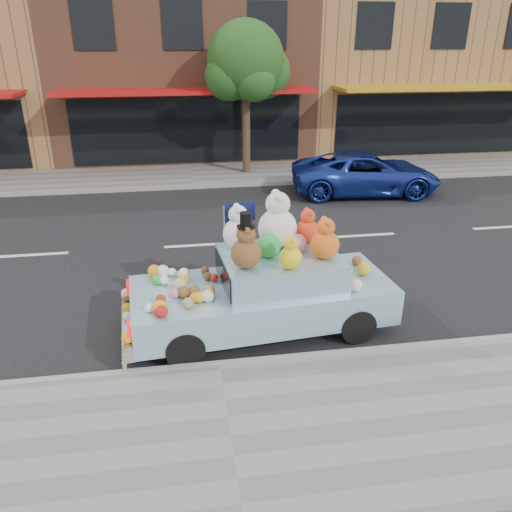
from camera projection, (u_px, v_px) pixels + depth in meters
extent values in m
plane|color=black|center=(202.00, 245.00, 12.06)|extent=(120.00, 120.00, 0.00)
cube|color=gray|center=(231.00, 439.00, 6.15)|extent=(60.00, 3.00, 0.12)
cube|color=gray|center=(191.00, 176.00, 17.91)|extent=(60.00, 3.00, 0.12)
cube|color=gray|center=(220.00, 366.00, 7.51)|extent=(60.00, 0.12, 0.13)
cube|color=gray|center=(193.00, 187.00, 16.56)|extent=(60.00, 0.12, 0.13)
cube|color=#91563D|center=(183.00, 66.00, 21.51)|extent=(10.00, 8.00, 7.00)
cube|color=black|center=(188.00, 131.00, 18.72)|extent=(8.50, 0.06, 2.40)
cube|color=#B41110|center=(187.00, 91.00, 17.32)|extent=(9.00, 1.80, 0.12)
cube|color=black|center=(93.00, 25.00, 16.84)|extent=(1.40, 0.06, 1.60)
cube|color=black|center=(182.00, 25.00, 17.27)|extent=(1.40, 0.06, 1.60)
cube|color=black|center=(268.00, 25.00, 17.70)|extent=(1.40, 0.06, 1.60)
cube|color=olive|center=(402.00, 64.00, 22.93)|extent=(10.00, 8.00, 7.00)
cube|color=black|center=(437.00, 124.00, 20.13)|extent=(8.50, 0.06, 2.40)
cube|color=#BF8E16|center=(454.00, 87.00, 18.74)|extent=(9.00, 1.80, 0.12)
cube|color=black|center=(375.00, 26.00, 18.26)|extent=(1.40, 0.06, 1.60)
cube|color=black|center=(451.00, 26.00, 18.69)|extent=(1.40, 0.06, 1.60)
cylinder|color=#38281C|center=(246.00, 131.00, 17.58)|extent=(0.28, 0.28, 3.20)
sphere|color=#1A4012|center=(246.00, 60.00, 16.65)|extent=(2.60, 2.60, 2.60)
sphere|color=#1A4012|center=(265.00, 72.00, 17.18)|extent=(1.80, 1.80, 1.80)
sphere|color=#1A4012|center=(229.00, 76.00, 16.58)|extent=(1.60, 1.60, 1.60)
sphere|color=#1A4012|center=(254.00, 80.00, 16.37)|extent=(1.40, 1.40, 1.40)
sphere|color=#1A4012|center=(235.00, 69.00, 17.27)|extent=(1.60, 1.60, 1.60)
imported|color=#1B3196|center=(366.00, 173.00, 15.85)|extent=(4.83, 2.58, 1.29)
cylinder|color=black|center=(357.00, 326.00, 8.12)|extent=(0.62, 0.25, 0.60)
cylinder|color=black|center=(323.00, 284.00, 9.50)|extent=(0.62, 0.25, 0.60)
cylinder|color=black|center=(185.00, 349.00, 7.50)|extent=(0.62, 0.25, 0.60)
cylinder|color=black|center=(175.00, 301.00, 8.88)|extent=(0.62, 0.25, 0.60)
cube|color=#96C9E0|center=(262.00, 300.00, 8.40)|extent=(4.43, 2.07, 0.60)
cube|color=#96C9E0|center=(280.00, 268.00, 8.25)|extent=(2.02, 1.66, 0.50)
cube|color=silver|center=(128.00, 324.00, 7.97)|extent=(0.32, 1.79, 0.26)
cube|color=red|center=(130.00, 329.00, 7.25)|extent=(0.08, 0.28, 0.16)
cube|color=red|center=(129.00, 287.00, 8.46)|extent=(0.08, 0.28, 0.16)
cube|color=black|center=(223.00, 275.00, 8.04)|extent=(0.15, 1.30, 0.40)
sphere|color=brown|center=(246.00, 253.00, 7.60)|extent=(0.48, 0.48, 0.48)
sphere|color=brown|center=(246.00, 235.00, 7.47)|extent=(0.30, 0.30, 0.30)
sphere|color=brown|center=(247.00, 231.00, 7.34)|extent=(0.11, 0.11, 0.11)
sphere|color=brown|center=(245.00, 226.00, 7.53)|extent=(0.11, 0.11, 0.11)
cylinder|color=black|center=(246.00, 227.00, 7.42)|extent=(0.28, 0.28, 0.02)
cylinder|color=black|center=(246.00, 220.00, 7.38)|extent=(0.18, 0.18, 0.22)
sphere|color=#F3E0C1|center=(277.00, 228.00, 8.34)|extent=(0.66, 0.66, 0.66)
sphere|color=#F3E0C1|center=(278.00, 204.00, 8.16)|extent=(0.41, 0.41, 0.41)
sphere|color=#F3E0C1|center=(280.00, 199.00, 7.98)|extent=(0.16, 0.16, 0.16)
sphere|color=#F3E0C1|center=(276.00, 194.00, 8.24)|extent=(0.16, 0.16, 0.16)
sphere|color=#DC5514|center=(325.00, 245.00, 7.93)|extent=(0.46, 0.46, 0.46)
sphere|color=#DC5514|center=(326.00, 227.00, 7.81)|extent=(0.29, 0.29, 0.29)
sphere|color=#DC5514|center=(328.00, 224.00, 7.68)|extent=(0.11, 0.11, 0.11)
sphere|color=#DC5514|center=(325.00, 219.00, 7.86)|extent=(0.11, 0.11, 0.11)
sphere|color=red|center=(307.00, 231.00, 8.55)|extent=(0.42, 0.42, 0.42)
sphere|color=red|center=(308.00, 216.00, 8.44)|extent=(0.26, 0.26, 0.26)
sphere|color=red|center=(309.00, 213.00, 8.33)|extent=(0.10, 0.10, 0.10)
sphere|color=red|center=(307.00, 210.00, 8.49)|extent=(0.10, 0.10, 0.10)
sphere|color=white|center=(238.00, 234.00, 8.31)|extent=(0.51, 0.51, 0.51)
sphere|color=white|center=(238.00, 215.00, 8.18)|extent=(0.32, 0.32, 0.32)
sphere|color=white|center=(239.00, 211.00, 8.03)|extent=(0.12, 0.12, 0.12)
sphere|color=white|center=(237.00, 207.00, 8.24)|extent=(0.12, 0.12, 0.12)
sphere|color=gold|center=(291.00, 258.00, 7.58)|extent=(0.36, 0.36, 0.36)
sphere|color=gold|center=(291.00, 244.00, 7.49)|extent=(0.22, 0.22, 0.22)
sphere|color=gold|center=(292.00, 241.00, 7.39)|extent=(0.08, 0.08, 0.08)
sphere|color=gold|center=(290.00, 238.00, 7.53)|extent=(0.08, 0.08, 0.08)
sphere|color=green|center=(268.00, 246.00, 8.03)|extent=(0.40, 0.40, 0.40)
sphere|color=#D26989|center=(297.00, 243.00, 8.20)|extent=(0.32, 0.32, 0.32)
sphere|color=white|center=(164.00, 280.00, 8.23)|extent=(0.15, 0.15, 0.15)
sphere|color=orange|center=(200.00, 297.00, 7.71)|extent=(0.16, 0.16, 0.16)
sphere|color=white|center=(172.00, 272.00, 8.53)|extent=(0.14, 0.14, 0.14)
sphere|color=orange|center=(184.00, 279.00, 8.23)|extent=(0.18, 0.18, 0.18)
sphere|color=#D26989|center=(209.00, 289.00, 7.97)|extent=(0.13, 0.13, 0.13)
sphere|color=green|center=(158.00, 281.00, 8.24)|extent=(0.14, 0.14, 0.14)
sphere|color=#A81A12|center=(162.00, 311.00, 7.27)|extent=(0.19, 0.19, 0.19)
sphere|color=brown|center=(205.00, 270.00, 8.60)|extent=(0.14, 0.14, 0.14)
sphere|color=brown|center=(184.00, 292.00, 7.81)|extent=(0.19, 0.19, 0.19)
sphere|color=#947A51|center=(188.00, 303.00, 7.51)|extent=(0.17, 0.17, 0.17)
sphere|color=beige|center=(208.00, 296.00, 7.69)|extent=(0.19, 0.19, 0.19)
sphere|color=orange|center=(154.00, 271.00, 8.48)|extent=(0.22, 0.22, 0.22)
sphere|color=white|center=(149.00, 308.00, 7.41)|extent=(0.14, 0.14, 0.14)
sphere|color=white|center=(163.00, 271.00, 8.49)|extent=(0.21, 0.21, 0.21)
sphere|color=orange|center=(160.00, 307.00, 7.35)|extent=(0.21, 0.21, 0.21)
sphere|color=orange|center=(195.00, 297.00, 7.68)|extent=(0.16, 0.16, 0.16)
sphere|color=#A81A12|center=(214.00, 278.00, 8.35)|extent=(0.13, 0.13, 0.13)
sphere|color=orange|center=(199.00, 299.00, 7.67)|extent=(0.14, 0.14, 0.14)
sphere|color=#947A51|center=(210.00, 290.00, 7.89)|extent=(0.17, 0.17, 0.17)
sphere|color=#A81A12|center=(161.00, 299.00, 7.63)|extent=(0.15, 0.15, 0.15)
sphere|color=#D26989|center=(175.00, 293.00, 7.82)|extent=(0.15, 0.15, 0.15)
sphere|color=orange|center=(210.00, 292.00, 7.84)|extent=(0.16, 0.16, 0.16)
sphere|color=brown|center=(207.00, 276.00, 8.39)|extent=(0.14, 0.14, 0.14)
sphere|color=beige|center=(184.00, 274.00, 8.40)|extent=(0.20, 0.20, 0.20)
sphere|color=brown|center=(194.00, 291.00, 7.84)|extent=(0.19, 0.19, 0.19)
sphere|color=beige|center=(163.00, 274.00, 8.45)|extent=(0.15, 0.15, 0.15)
sphere|color=#A81A12|center=(158.00, 313.00, 7.28)|extent=(0.14, 0.14, 0.14)
sphere|color=green|center=(156.00, 279.00, 8.28)|extent=(0.15, 0.15, 0.15)
sphere|color=#D8A88C|center=(180.00, 285.00, 7.98)|extent=(0.22, 0.22, 0.22)
sphere|color=#712E8E|center=(126.00, 297.00, 8.41)|extent=(0.12, 0.12, 0.12)
sphere|color=orange|center=(127.00, 309.00, 8.04)|extent=(0.12, 0.12, 0.12)
sphere|color=orange|center=(126.00, 308.00, 8.04)|extent=(0.15, 0.15, 0.15)
sphere|color=orange|center=(127.00, 338.00, 7.22)|extent=(0.17, 0.17, 0.17)
sphere|color=#D26989|center=(126.00, 296.00, 8.39)|extent=(0.16, 0.16, 0.16)
sphere|color=brown|center=(126.00, 297.00, 8.38)|extent=(0.14, 0.14, 0.14)
sphere|color=white|center=(126.00, 293.00, 8.47)|extent=(0.17, 0.17, 0.17)
sphere|color=beige|center=(127.00, 316.00, 7.83)|extent=(0.13, 0.13, 0.13)
sphere|color=beige|center=(356.00, 285.00, 8.01)|extent=(0.21, 0.21, 0.21)
sphere|color=brown|center=(357.00, 261.00, 8.94)|extent=(0.17, 0.17, 0.17)
sphere|color=orange|center=(341.00, 272.00, 8.49)|extent=(0.17, 0.17, 0.17)
sphere|color=orange|center=(364.00, 269.00, 8.54)|extent=(0.24, 0.24, 0.24)
cylinder|color=#997A54|center=(125.00, 368.00, 7.29)|extent=(0.06, 0.06, 0.17)
sphere|color=#997A54|center=(124.00, 363.00, 7.25)|extent=(0.07, 0.07, 0.07)
cylinder|color=#997A54|center=(125.00, 364.00, 7.38)|extent=(0.06, 0.06, 0.17)
sphere|color=#997A54|center=(124.00, 359.00, 7.34)|extent=(0.07, 0.07, 0.07)
cylinder|color=#997A54|center=(125.00, 361.00, 7.47)|extent=(0.06, 0.06, 0.17)
sphere|color=#997A54|center=(124.00, 355.00, 7.43)|extent=(0.07, 0.07, 0.07)
cylinder|color=#997A54|center=(125.00, 357.00, 7.56)|extent=(0.06, 0.06, 0.17)
sphere|color=#997A54|center=(124.00, 351.00, 7.52)|extent=(0.07, 0.07, 0.07)
cylinder|color=#997A54|center=(125.00, 353.00, 7.65)|extent=(0.06, 0.06, 0.17)
sphere|color=#997A54|center=(124.00, 348.00, 7.61)|extent=(0.07, 0.07, 0.07)
cylinder|color=#997A54|center=(125.00, 349.00, 7.74)|extent=(0.06, 0.06, 0.17)
sphere|color=#997A54|center=(124.00, 344.00, 7.70)|extent=(0.07, 0.07, 0.07)
cylinder|color=#997A54|center=(124.00, 346.00, 7.82)|extent=(0.06, 0.06, 0.17)
sphere|color=#997A54|center=(124.00, 341.00, 7.79)|extent=(0.07, 0.07, 0.07)
cylinder|color=#997A54|center=(124.00, 342.00, 7.91)|extent=(0.06, 0.06, 0.17)
sphere|color=#997A54|center=(124.00, 337.00, 7.88)|extent=(0.07, 0.07, 0.07)
cylinder|color=#997A54|center=(124.00, 339.00, 8.00)|extent=(0.06, 0.06, 0.17)
sphere|color=#997A54|center=(124.00, 334.00, 7.96)|extent=(0.07, 0.07, 0.07)
cylinder|color=#997A54|center=(124.00, 336.00, 8.09)|extent=(0.06, 0.06, 0.17)
sphere|color=#997A54|center=(124.00, 331.00, 8.05)|extent=(0.07, 0.07, 0.07)
cylinder|color=#997A54|center=(124.00, 332.00, 8.18)|extent=(0.06, 0.06, 0.17)
sphere|color=#997A54|center=(124.00, 327.00, 8.14)|extent=(0.07, 0.07, 0.07)
cylinder|color=#997A54|center=(124.00, 329.00, 8.27)|extent=(0.06, 0.06, 0.17)
sphere|color=#997A54|center=(124.00, 324.00, 8.23)|extent=(0.07, 0.07, 0.07)
cylinder|color=#997A54|center=(124.00, 326.00, 8.36)|extent=(0.06, 0.06, 0.17)
sphere|color=#997A54|center=(124.00, 321.00, 8.32)|extent=(0.07, 0.07, 0.07)
cylinder|color=#997A54|center=(124.00, 323.00, 8.45)|extent=(0.06, 0.06, 0.17)
sphere|color=#997A54|center=(124.00, 318.00, 8.41)|extent=(0.07, 0.07, 0.07)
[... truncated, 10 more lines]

